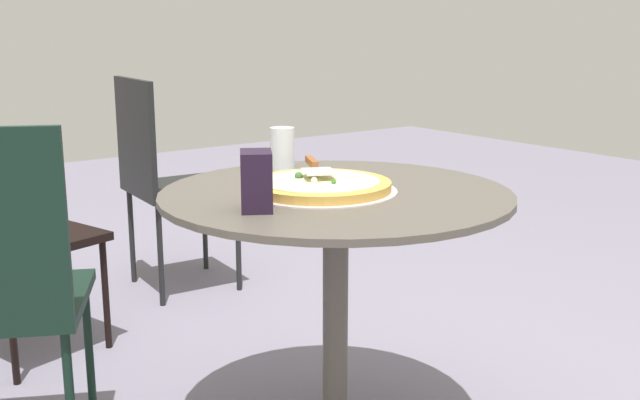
# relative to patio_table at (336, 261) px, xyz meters

# --- Properties ---
(patio_table) EXTENTS (0.92, 0.92, 0.74)m
(patio_table) POSITION_rel_patio_table_xyz_m (0.00, 0.00, 0.00)
(patio_table) COLOR #514B42
(patio_table) RESTS_ON ground
(pizza_on_tray) EXTENTS (0.40, 0.40, 0.05)m
(pizza_on_tray) POSITION_rel_patio_table_xyz_m (-0.02, -0.04, 0.21)
(pizza_on_tray) COLOR silver
(pizza_on_tray) RESTS_ON patio_table
(pizza_server) EXTENTS (0.21, 0.14, 0.02)m
(pizza_server) POSITION_rel_patio_table_xyz_m (-0.09, 0.00, 0.24)
(pizza_server) COLOR silver
(pizza_server) RESTS_ON pizza_on_tray
(drinking_cup) EXTENTS (0.07, 0.07, 0.12)m
(drinking_cup) POSITION_rel_patio_table_xyz_m (-0.34, 0.06, 0.25)
(drinking_cup) COLOR silver
(drinking_cup) RESTS_ON patio_table
(napkin_dispenser) EXTENTS (0.12, 0.11, 0.14)m
(napkin_dispenser) POSITION_rel_patio_table_xyz_m (0.05, -0.28, 0.26)
(napkin_dispenser) COLOR black
(napkin_dispenser) RESTS_ON patio_table
(patio_chair_far) EXTENTS (0.45, 0.45, 0.94)m
(patio_chair_far) POSITION_rel_patio_table_xyz_m (-1.50, 0.21, -0.01)
(patio_chair_far) COLOR black
(patio_chair_far) RESTS_ON ground
(patio_chair_corner) EXTENTS (0.53, 0.53, 0.85)m
(patio_chair_corner) POSITION_rel_patio_table_xyz_m (-1.15, -0.55, -0.06)
(patio_chair_corner) COLOR black
(patio_chair_corner) RESTS_ON ground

